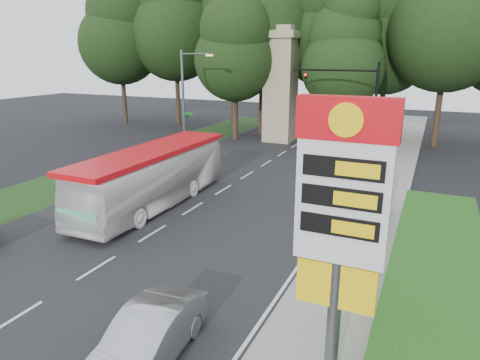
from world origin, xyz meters
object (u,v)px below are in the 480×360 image
at_px(gas_station_pylon, 342,209).
at_px(transit_bus, 153,178).
at_px(streetlight_signs, 186,98).
at_px(sedan_silver, 147,338).
at_px(monument, 281,84).
at_px(traffic_signal_mast, 356,99).

relative_size(gas_station_pylon, transit_bus, 0.63).
height_order(streetlight_signs, sedan_silver, streetlight_signs).
height_order(gas_station_pylon, transit_bus, gas_station_pylon).
relative_size(streetlight_signs, monument, 0.80).
bearing_deg(traffic_signal_mast, monument, 142.00).
xyz_separation_m(transit_bus, sedan_silver, (6.94, -10.02, -0.80)).
bearing_deg(monument, sedan_silver, -76.97).
xyz_separation_m(traffic_signal_mast, streetlight_signs, (-12.67, -1.99, -0.23)).
xyz_separation_m(gas_station_pylon, streetlight_signs, (-16.19, 20.01, -0.01)).
bearing_deg(gas_station_pylon, streetlight_signs, 128.96).
relative_size(gas_station_pylon, monument, 0.68).
distance_m(gas_station_pylon, traffic_signal_mast, 22.29).
xyz_separation_m(monument, transit_bus, (-0.14, -19.34, -3.59)).
xyz_separation_m(streetlight_signs, transit_bus, (4.84, -11.34, -2.93)).
relative_size(gas_station_pylon, sedan_silver, 1.58).
relative_size(transit_bus, sedan_silver, 2.51).
height_order(gas_station_pylon, traffic_signal_mast, traffic_signal_mast).
bearing_deg(traffic_signal_mast, transit_bus, -120.41).
distance_m(monument, sedan_silver, 30.45).
bearing_deg(monument, streetlight_signs, -121.97).
distance_m(gas_station_pylon, streetlight_signs, 25.74).
relative_size(gas_station_pylon, traffic_signal_mast, 0.95).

